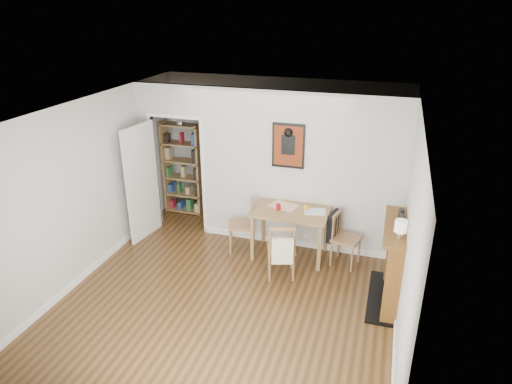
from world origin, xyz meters
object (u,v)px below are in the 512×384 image
(dining_table, at_px, (290,215))
(bookshelf, at_px, (183,169))
(chair_front, at_px, (281,249))
(fireplace, at_px, (395,261))
(notebook, at_px, (315,212))
(chair_left, at_px, (241,225))
(red_glass, at_px, (278,207))
(orange_fruit, at_px, (306,207))
(mantel_lamp, at_px, (401,227))
(chair_right, at_px, (345,238))
(ceramic_jar_b, at_px, (401,213))
(ceramic_jar_a, at_px, (401,219))

(dining_table, xyz_separation_m, bookshelf, (-2.34, 1.04, 0.16))
(chair_front, bearing_deg, fireplace, -4.96)
(fireplace, bearing_deg, notebook, 147.55)
(dining_table, height_order, bookshelf, bookshelf)
(chair_left, height_order, red_glass, red_glass)
(fireplace, bearing_deg, red_glass, 158.52)
(orange_fruit, bearing_deg, mantel_lamp, -40.18)
(chair_front, xyz_separation_m, notebook, (0.37, 0.65, 0.37))
(chair_right, bearing_deg, bookshelf, 162.00)
(chair_right, height_order, bookshelf, bookshelf)
(dining_table, relative_size, red_glass, 12.66)
(orange_fruit, height_order, notebook, orange_fruit)
(red_glass, height_order, notebook, red_glass)
(bookshelf, bearing_deg, ceramic_jar_b, -20.89)
(dining_table, xyz_separation_m, chair_front, (0.01, -0.62, -0.26))
(fireplace, xyz_separation_m, red_glass, (-1.80, 0.71, 0.25))
(orange_fruit, bearing_deg, bookshelf, 159.14)
(chair_left, relative_size, red_glass, 9.46)
(chair_right, relative_size, red_glass, 9.22)
(red_glass, bearing_deg, orange_fruit, 14.85)
(ceramic_jar_a, bearing_deg, chair_front, 177.34)
(dining_table, height_order, chair_front, chair_front)
(bookshelf, bearing_deg, chair_front, -35.15)
(red_glass, bearing_deg, notebook, 7.70)
(chair_front, bearing_deg, red_glass, 109.32)
(dining_table, bearing_deg, chair_front, -88.87)
(red_glass, distance_m, orange_fruit, 0.43)
(ceramic_jar_b, bearing_deg, dining_table, 163.76)
(chair_front, xyz_separation_m, red_glass, (-0.20, 0.57, 0.40))
(mantel_lamp, xyz_separation_m, ceramic_jar_a, (0.01, 0.42, -0.08))
(bookshelf, height_order, orange_fruit, bookshelf)
(fireplace, relative_size, ceramic_jar_b, 12.01)
(dining_table, distance_m, notebook, 0.39)
(ceramic_jar_a, bearing_deg, notebook, 149.95)
(dining_table, bearing_deg, bookshelf, 156.03)
(dining_table, distance_m, orange_fruit, 0.27)
(chair_left, relative_size, notebook, 2.70)
(chair_left, bearing_deg, orange_fruit, 6.14)
(dining_table, bearing_deg, orange_fruit, 15.71)
(dining_table, height_order, fireplace, fireplace)
(mantel_lamp, bearing_deg, ceramic_jar_b, 88.98)
(red_glass, height_order, orange_fruit, red_glass)
(orange_fruit, distance_m, notebook, 0.16)
(chair_left, xyz_separation_m, notebook, (1.19, 0.08, 0.38))
(dining_table, relative_size, ceramic_jar_a, 9.72)
(orange_fruit, relative_size, ceramic_jar_b, 0.83)
(mantel_lamp, bearing_deg, orange_fruit, 139.82)
(notebook, relative_size, mantel_lamp, 1.41)
(dining_table, relative_size, fireplace, 0.96)
(bookshelf, distance_m, fireplace, 4.36)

